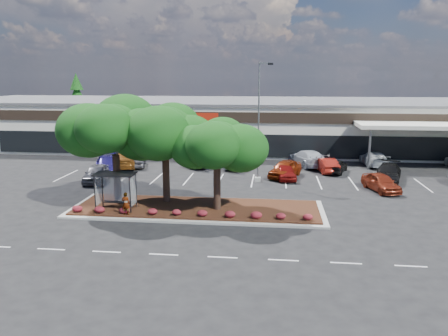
# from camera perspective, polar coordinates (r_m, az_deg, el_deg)

# --- Properties ---
(ground) EXTENTS (160.00, 160.00, 0.00)m
(ground) POSITION_cam_1_polar(r_m,az_deg,el_deg) (27.39, -0.87, -8.19)
(ground) COLOR black
(ground) RESTS_ON ground
(retail_store) EXTENTS (80.40, 25.20, 6.25)m
(retail_store) POSITION_cam_1_polar(r_m,az_deg,el_deg) (59.83, 3.42, 5.91)
(retail_store) COLOR white
(retail_store) RESTS_ON ground
(landscape_island) EXTENTS (18.00, 6.00, 0.26)m
(landscape_island) POSITION_cam_1_polar(r_m,az_deg,el_deg) (31.39, -3.56, -5.32)
(landscape_island) COLOR #A8A8A3
(landscape_island) RESTS_ON ground
(lane_markings) EXTENTS (33.12, 20.06, 0.01)m
(lane_markings) POSITION_cam_1_polar(r_m,az_deg,el_deg) (37.30, 0.99, -2.69)
(lane_markings) COLOR silver
(lane_markings) RESTS_ON ground
(shrub_row) EXTENTS (17.00, 0.80, 0.50)m
(shrub_row) POSITION_cam_1_polar(r_m,az_deg,el_deg) (29.31, -4.29, -5.81)
(shrub_row) COLOR maroon
(shrub_row) RESTS_ON landscape_island
(bus_shelter) EXTENTS (2.75, 1.55, 2.59)m
(bus_shelter) POSITION_cam_1_polar(r_m,az_deg,el_deg) (31.27, -13.92, -1.58)
(bus_shelter) COLOR black
(bus_shelter) RESTS_ON landscape_island
(island_tree_west) EXTENTS (7.20, 7.20, 7.89)m
(island_tree_west) POSITION_cam_1_polar(r_m,az_deg,el_deg) (32.50, -13.97, 2.34)
(island_tree_west) COLOR #133C0F
(island_tree_west) RESTS_ON landscape_island
(island_tree_mid) EXTENTS (6.60, 6.60, 7.32)m
(island_tree_mid) POSITION_cam_1_polar(r_m,az_deg,el_deg) (32.16, -7.66, 1.98)
(island_tree_mid) COLOR #133C0F
(island_tree_mid) RESTS_ON landscape_island
(island_tree_east) EXTENTS (5.80, 5.80, 6.50)m
(island_tree_east) POSITION_cam_1_polar(r_m,az_deg,el_deg) (30.04, -0.92, 0.58)
(island_tree_east) COLOR #133C0F
(island_tree_east) RESTS_ON landscape_island
(conifer_north_west) EXTENTS (4.40, 4.40, 10.00)m
(conifer_north_west) POSITION_cam_1_polar(r_m,az_deg,el_deg) (79.02, -18.58, 8.13)
(conifer_north_west) COLOR #133C0F
(conifer_north_west) RESTS_ON ground
(person_waiting) EXTENTS (0.59, 0.41, 1.56)m
(person_waiting) POSITION_cam_1_polar(r_m,az_deg,el_deg) (30.10, -12.70, -4.54)
(person_waiting) COLOR #594C47
(person_waiting) RESTS_ON landscape_island
(light_pole) EXTENTS (1.43, 0.65, 10.65)m
(light_pole) POSITION_cam_1_polar(r_m,az_deg,el_deg) (38.97, 4.67, 5.01)
(light_pole) COLOR #A8A8A3
(light_pole) RESTS_ON ground
(car_0) EXTENTS (2.48, 4.77, 1.55)m
(car_0) POSITION_cam_1_polar(r_m,az_deg,el_deg) (41.20, -16.31, -0.67)
(car_0) COLOR #5A5B61
(car_0) RESTS_ON ground
(car_1) EXTENTS (4.22, 5.94, 1.60)m
(car_1) POSITION_cam_1_polar(r_m,az_deg,el_deg) (44.75, -14.97, 0.42)
(car_1) COLOR navy
(car_1) RESTS_ON ground
(car_4) EXTENTS (3.66, 5.12, 1.62)m
(car_4) POSITION_cam_1_polar(r_m,az_deg,el_deg) (41.68, 7.99, -0.10)
(car_4) COLOR maroon
(car_4) RESTS_ON ground
(car_5) EXTENTS (2.22, 4.29, 1.39)m
(car_5) POSITION_cam_1_polar(r_m,az_deg,el_deg) (40.96, 7.99, -0.48)
(car_5) COLOR maroon
(car_5) RESTS_ON ground
(car_6) EXTENTS (2.92, 4.67, 1.48)m
(car_6) POSITION_cam_1_polar(r_m,az_deg,el_deg) (38.64, 19.83, -1.77)
(car_6) COLOR maroon
(car_6) RESTS_ON ground
(car_7) EXTENTS (3.58, 5.61, 1.51)m
(car_7) POSITION_cam_1_polar(r_m,az_deg,el_deg) (42.66, 20.66, -0.56)
(car_7) COLOR black
(car_7) RESTS_ON ground
(car_9) EXTENTS (3.55, 5.95, 1.61)m
(car_9) POSITION_cam_1_polar(r_m,az_deg,el_deg) (46.88, -12.78, 1.05)
(car_9) COLOR brown
(car_9) RESTS_ON ground
(car_10) EXTENTS (2.58, 4.41, 1.41)m
(car_10) POSITION_cam_1_polar(r_m,az_deg,el_deg) (47.01, -11.27, 1.02)
(car_10) COLOR #5B5B63
(car_10) RESTS_ON ground
(car_11) EXTENTS (4.32, 5.93, 1.59)m
(car_11) POSITION_cam_1_polar(r_m,az_deg,el_deg) (46.46, -2.07, 1.24)
(car_11) COLOR navy
(car_11) RESTS_ON ground
(car_12) EXTENTS (3.05, 5.36, 1.72)m
(car_12) POSITION_cam_1_polar(r_m,az_deg,el_deg) (45.38, 1.83, 1.06)
(car_12) COLOR silver
(car_12) RESTS_ON ground
(car_13) EXTENTS (4.46, 6.41, 1.72)m
(car_13) POSITION_cam_1_polar(r_m,az_deg,el_deg) (47.21, 10.81, 1.28)
(car_13) COLOR silver
(car_13) RESTS_ON ground
(car_14) EXTENTS (2.92, 4.38, 1.39)m
(car_14) POSITION_cam_1_polar(r_m,az_deg,el_deg) (44.59, 14.46, 0.27)
(car_14) COLOR black
(car_14) RESTS_ON ground
(car_15) EXTENTS (2.42, 4.61, 1.45)m
(car_15) POSITION_cam_1_polar(r_m,az_deg,el_deg) (44.68, 13.14, 0.40)
(car_15) COLOR maroon
(car_15) RESTS_ON ground
(car_16) EXTENTS (2.42, 5.38, 1.53)m
(car_16) POSITION_cam_1_polar(r_m,az_deg,el_deg) (49.23, 18.99, 1.15)
(car_16) COLOR #B3BAC1
(car_16) RESTS_ON ground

